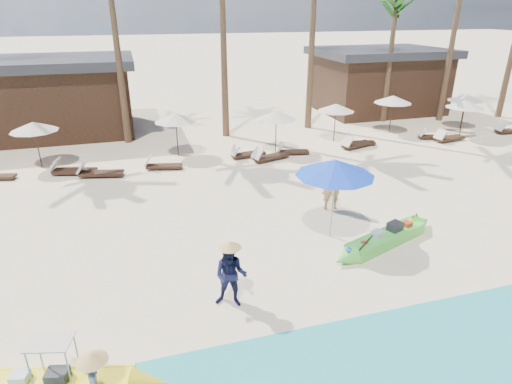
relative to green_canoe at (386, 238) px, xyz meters
name	(u,v)px	position (x,y,z in m)	size (l,w,h in m)	color
ground	(261,272)	(-4.22, -0.38, -0.22)	(240.00, 240.00, 0.00)	beige
green_canoe	(386,238)	(0.00, 0.00, 0.00)	(4.85, 2.05, 0.64)	#52D440
tourist	(331,184)	(-0.58, 2.86, 0.76)	(0.71, 0.47, 1.96)	tan
vendor_green	(231,276)	(-5.36, -1.54, 0.64)	(0.83, 0.65, 1.71)	#131535
vendor_yellow	(96,379)	(-8.41, -3.76, 0.46)	(0.64, 0.37, 0.99)	gray
blue_umbrella	(335,168)	(-1.46, 0.94, 2.17)	(2.46, 2.46, 2.64)	#99999E
resort_parasol_4	(34,126)	(-11.55, 10.79, 1.73)	(2.10, 2.10, 2.16)	#332115
lounger_4_left	(71,170)	(-10.12, 9.40, 0.01)	(2.05, 1.07, 0.67)	#332115
lounger_4_right	(98,172)	(-8.94, 8.74, 0.00)	(2.03, 1.01, 0.66)	#332115
resort_parasol_5	(176,118)	(-5.21, 10.72, 1.73)	(2.10, 2.10, 2.16)	#332115
lounger_5_left	(161,165)	(-6.19, 8.94, -0.02)	(1.78, 0.89, 0.58)	#332115
resort_parasol_6	(276,115)	(-0.30, 9.88, 1.71)	(2.07, 2.07, 2.13)	#332115
lounger_6_left	(246,153)	(-1.99, 9.48, -0.01)	(1.86, 0.84, 0.61)	#332115
lounger_6_right	(269,156)	(-1.06, 8.71, 0.00)	(1.98, 1.10, 0.64)	#332115
resort_parasol_7	(336,108)	(3.46, 10.84, 1.67)	(2.03, 2.03, 2.09)	#332115
lounger_7_left	(291,151)	(0.31, 9.27, -0.03)	(1.72, 0.80, 0.56)	#332115
lounger_7_right	(355,144)	(4.01, 9.37, 0.00)	(2.01, 1.14, 0.65)	#332115
resort_parasol_8	(393,99)	(7.37, 11.44, 1.79)	(2.16, 2.16, 2.22)	#332115
lounger_8_left	(358,142)	(4.38, 9.75, -0.03)	(1.75, 0.86, 0.57)	#332115
resort_parasol_9	(465,104)	(10.71, 9.45, 1.70)	(2.07, 2.07, 2.13)	#332115
lounger_9_left	(432,136)	(8.99, 9.64, -0.02)	(1.78, 0.99, 0.58)	#332115
lounger_9_right	(448,138)	(9.55, 8.98, 0.00)	(1.98, 0.90, 0.65)	#332115
resort_parasol_10	(466,97)	(12.20, 11.14, 1.70)	(2.06, 2.06, 2.12)	#332115
lounger_10_left	(509,130)	(14.17, 9.35, 0.00)	(1.96, 0.75, 0.65)	#332115
palm_6	(396,4)	(8.61, 14.14, 6.84)	(2.08, 2.08, 8.51)	brown
pavilion_west	(39,96)	(-12.22, 17.12, 1.97)	(10.80, 6.60, 4.30)	#332115
pavilion_east	(378,80)	(9.78, 17.12, 1.98)	(8.80, 6.60, 4.30)	#332115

